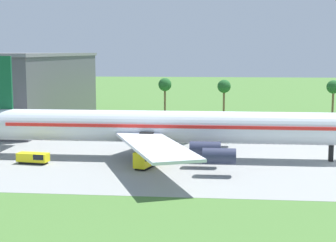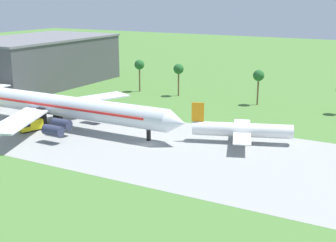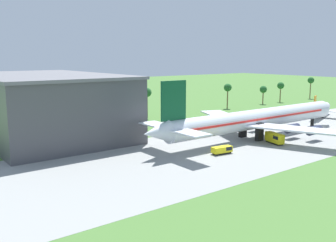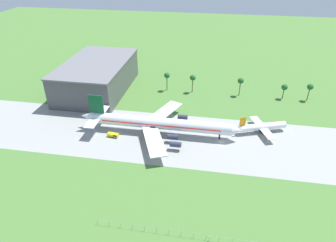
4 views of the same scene
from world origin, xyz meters
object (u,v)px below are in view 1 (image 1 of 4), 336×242
(baggage_tug, at_px, (146,158))
(terminal_building, at_px, (3,88))
(jet_airliner, at_px, (161,127))
(fuel_truck, at_px, (34,158))

(baggage_tug, height_order, terminal_building, terminal_building)
(jet_airliner, bearing_deg, baggage_tug, -100.72)
(terminal_building, bearing_deg, baggage_tug, -48.09)
(jet_airliner, xyz_separation_m, terminal_building, (-47.40, 43.11, 3.63))
(jet_airliner, xyz_separation_m, fuel_truck, (-20.75, -6.95, -4.58))
(baggage_tug, xyz_separation_m, fuel_truck, (-19.23, 1.06, -0.54))
(fuel_truck, relative_size, terminal_building, 0.09)
(jet_airliner, bearing_deg, fuel_truck, -161.49)
(baggage_tug, xyz_separation_m, terminal_building, (-45.88, 51.11, 7.68))
(jet_airliner, relative_size, terminal_building, 1.29)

